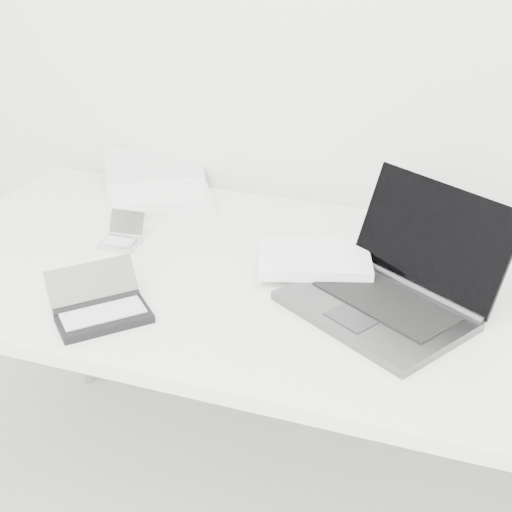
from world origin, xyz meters
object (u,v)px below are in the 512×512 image
(desk, at_px, (275,294))
(palmtop_charcoal, at_px, (101,309))
(netbook_open_white, at_px, (158,190))
(laptop_large, at_px, (368,280))

(desk, distance_m, palmtop_charcoal, 0.38)
(netbook_open_white, bearing_deg, laptop_large, -58.02)
(laptop_large, xyz_separation_m, palmtop_charcoal, (-0.46, -0.25, -0.02))
(netbook_open_white, distance_m, palmtop_charcoal, 0.59)
(desk, height_order, laptop_large, laptop_large)
(laptop_large, bearing_deg, palmtop_charcoal, -120.79)
(desk, relative_size, palmtop_charcoal, 7.16)
(desk, xyz_separation_m, netbook_open_white, (-0.42, 0.30, 0.07))
(palmtop_charcoal, bearing_deg, desk, -0.35)
(desk, relative_size, laptop_large, 2.98)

